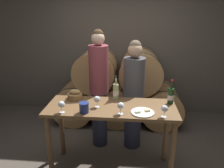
% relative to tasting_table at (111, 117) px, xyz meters
% --- Properties ---
extents(ground_plane, '(10.00, 10.00, 0.00)m').
position_rel_tasting_table_xyz_m(ground_plane, '(0.00, 0.00, -0.78)').
color(ground_plane, '#564F44').
extents(stone_wall_back, '(10.00, 0.12, 3.20)m').
position_rel_tasting_table_xyz_m(stone_wall_back, '(0.00, 1.91, 0.82)').
color(stone_wall_back, '#60594F').
rests_on(stone_wall_back, ground_plane).
extents(barrel_stack, '(2.34, 0.84, 1.39)m').
position_rel_tasting_table_xyz_m(barrel_stack, '(0.00, 1.37, -0.15)').
color(barrel_stack, tan).
rests_on(barrel_stack, ground_plane).
extents(tasting_table, '(1.60, 0.60, 0.92)m').
position_rel_tasting_table_xyz_m(tasting_table, '(0.00, 0.00, 0.00)').
color(tasting_table, brown).
rests_on(tasting_table, ground_plane).
extents(person_left, '(0.28, 0.28, 1.80)m').
position_rel_tasting_table_xyz_m(person_left, '(-0.23, 0.56, 0.17)').
color(person_left, '#2D334C').
rests_on(person_left, ground_plane).
extents(person_right, '(0.31, 0.31, 1.66)m').
position_rel_tasting_table_xyz_m(person_right, '(0.28, 0.56, 0.08)').
color(person_right, '#2D334C').
rests_on(person_right, ground_plane).
extents(wine_bottle_red, '(0.08, 0.08, 0.31)m').
position_rel_tasting_table_xyz_m(wine_bottle_red, '(0.74, 0.15, 0.25)').
color(wine_bottle_red, '#193819').
rests_on(wine_bottle_red, tasting_table).
extents(wine_bottle_white, '(0.08, 0.08, 0.32)m').
position_rel_tasting_table_xyz_m(wine_bottle_white, '(0.04, 0.23, 0.25)').
color(wine_bottle_white, '#ADBC7F').
rests_on(wine_bottle_white, tasting_table).
extents(blue_crock, '(0.12, 0.12, 0.12)m').
position_rel_tasting_table_xyz_m(blue_crock, '(-0.30, -0.20, 0.21)').
color(blue_crock, navy).
rests_on(blue_crock, tasting_table).
extents(bread_basket, '(0.20, 0.20, 0.13)m').
position_rel_tasting_table_xyz_m(bread_basket, '(-0.50, 0.20, 0.20)').
color(bread_basket, olive).
rests_on(bread_basket, tasting_table).
extents(cheese_plate, '(0.27, 0.27, 0.04)m').
position_rel_tasting_table_xyz_m(cheese_plate, '(0.38, -0.15, 0.15)').
color(cheese_plate, white).
rests_on(cheese_plate, tasting_table).
extents(wine_glass_far_left, '(0.08, 0.08, 0.14)m').
position_rel_tasting_table_xyz_m(wine_glass_far_left, '(-0.55, -0.22, 0.25)').
color(wine_glass_far_left, white).
rests_on(wine_glass_far_left, tasting_table).
extents(wine_glass_left, '(0.08, 0.08, 0.14)m').
position_rel_tasting_table_xyz_m(wine_glass_left, '(-0.17, -0.03, 0.25)').
color(wine_glass_left, white).
rests_on(wine_glass_left, tasting_table).
extents(wine_glass_center, '(0.08, 0.08, 0.14)m').
position_rel_tasting_table_xyz_m(wine_glass_center, '(0.13, -0.20, 0.25)').
color(wine_glass_center, white).
rests_on(wine_glass_center, tasting_table).
extents(wine_glass_right, '(0.08, 0.08, 0.14)m').
position_rel_tasting_table_xyz_m(wine_glass_right, '(0.61, -0.23, 0.25)').
color(wine_glass_right, white).
rests_on(wine_glass_right, tasting_table).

